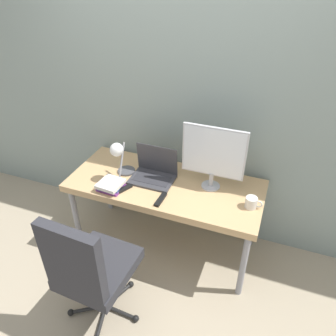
% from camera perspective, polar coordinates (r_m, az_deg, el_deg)
% --- Properties ---
extents(ground_plane, '(12.00, 12.00, 0.00)m').
position_cam_1_polar(ground_plane, '(3.00, -2.94, -17.52)').
color(ground_plane, tan).
extents(wall_back, '(8.00, 0.05, 2.60)m').
position_cam_1_polar(wall_back, '(2.79, 2.57, 11.87)').
color(wall_back, gray).
rests_on(wall_back, ground_plane).
extents(desk, '(1.62, 0.69, 0.72)m').
position_cam_1_polar(desk, '(2.77, -0.49, -3.65)').
color(desk, tan).
rests_on(desk, ground_plane).
extents(laptop, '(0.36, 0.26, 0.27)m').
position_cam_1_polar(laptop, '(2.76, -2.49, -0.79)').
color(laptop, '#38383D').
rests_on(laptop, desk).
extents(monitor, '(0.50, 0.15, 0.54)m').
position_cam_1_polar(monitor, '(2.54, 7.92, 2.38)').
color(monitor, '#B7B7BC').
rests_on(monitor, desk).
extents(desk_lamp, '(0.15, 0.26, 0.35)m').
position_cam_1_polar(desk_lamp, '(2.69, -8.53, 2.30)').
color(desk_lamp, '#4C4C51').
rests_on(desk_lamp, desk).
extents(office_chair, '(0.54, 0.55, 1.03)m').
position_cam_1_polar(office_chair, '(2.34, -13.45, -16.61)').
color(office_chair, black).
rests_on(office_chair, ground_plane).
extents(book_stack, '(0.20, 0.21, 0.07)m').
position_cam_1_polar(book_stack, '(2.68, -9.96, -3.01)').
color(book_stack, '#753384').
rests_on(book_stack, desk).
extents(tv_remote, '(0.10, 0.14, 0.02)m').
position_cam_1_polar(tv_remote, '(2.67, -7.59, -3.58)').
color(tv_remote, black).
rests_on(tv_remote, desk).
extents(media_remote, '(0.05, 0.17, 0.02)m').
position_cam_1_polar(media_remote, '(2.54, -1.30, -5.51)').
color(media_remote, black).
rests_on(media_remote, desk).
extents(mug, '(0.13, 0.09, 0.09)m').
position_cam_1_polar(mug, '(2.54, 14.35, -5.85)').
color(mug, silver).
rests_on(mug, desk).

